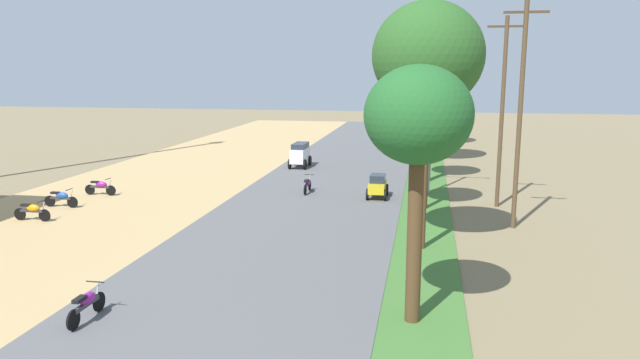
% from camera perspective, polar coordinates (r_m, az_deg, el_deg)
% --- Properties ---
extents(parked_motorbike_fourth, '(1.80, 0.54, 0.94)m').
position_cam_1_polar(parked_motorbike_fourth, '(29.44, -26.24, -2.70)').
color(parked_motorbike_fourth, black).
rests_on(parked_motorbike_fourth, dirt_shoulder).
extents(parked_motorbike_fifth, '(1.80, 0.54, 0.94)m').
position_cam_1_polar(parked_motorbike_fifth, '(31.70, -23.91, -1.61)').
color(parked_motorbike_fifth, black).
rests_on(parked_motorbike_fifth, dirt_shoulder).
extents(parked_motorbike_sixth, '(1.80, 0.54, 0.94)m').
position_cam_1_polar(parked_motorbike_sixth, '(33.89, -20.61, -0.62)').
color(parked_motorbike_sixth, black).
rests_on(parked_motorbike_sixth, dirt_shoulder).
extents(median_tree_nearest, '(2.81, 2.81, 6.91)m').
position_cam_1_polar(median_tree_nearest, '(15.28, 9.55, 5.78)').
color(median_tree_nearest, '#4C351E').
rests_on(median_tree_nearest, median_strip).
extents(median_tree_second, '(4.06, 4.06, 9.21)m').
position_cam_1_polar(median_tree_second, '(21.93, 10.48, 11.75)').
color(median_tree_second, '#4C351E').
rests_on(median_tree_second, median_strip).
extents(median_tree_third, '(2.88, 2.88, 7.12)m').
position_cam_1_polar(median_tree_third, '(28.59, 10.48, 7.66)').
color(median_tree_third, '#4C351E').
rests_on(median_tree_third, median_strip).
extents(median_tree_fourth, '(3.17, 3.17, 8.09)m').
position_cam_1_polar(median_tree_fourth, '(35.74, 10.71, 9.95)').
color(median_tree_fourth, '#4C351E').
rests_on(median_tree_fourth, median_strip).
extents(median_tree_fifth, '(4.35, 4.35, 10.34)m').
position_cam_1_polar(median_tree_fifth, '(42.98, 10.94, 11.72)').
color(median_tree_fifth, '#4C351E').
rests_on(median_tree_fifth, median_strip).
extents(median_tree_sixth, '(4.16, 4.16, 9.81)m').
position_cam_1_polar(median_tree_sixth, '(52.53, 10.94, 11.32)').
color(median_tree_sixth, '#4C351E').
rests_on(median_tree_sixth, median_strip).
extents(streetlamp_near, '(3.16, 0.20, 7.90)m').
position_cam_1_polar(streetlamp_near, '(32.24, 10.74, 6.60)').
color(streetlamp_near, gray).
rests_on(streetlamp_near, median_strip).
extents(streetlamp_mid, '(3.16, 0.20, 7.48)m').
position_cam_1_polar(streetlamp_mid, '(56.22, 10.67, 8.10)').
color(streetlamp_mid, gray).
rests_on(streetlamp_mid, median_strip).
extents(utility_pole_near, '(1.80, 0.20, 9.32)m').
position_cam_1_polar(utility_pole_near, '(30.12, 17.33, 6.49)').
color(utility_pole_near, brown).
rests_on(utility_pole_near, ground).
extents(utility_pole_far, '(1.80, 0.20, 9.61)m').
position_cam_1_polar(utility_pole_far, '(26.15, 18.92, 6.14)').
color(utility_pole_far, brown).
rests_on(utility_pole_far, ground).
extents(car_hatchback_yellow, '(1.04, 2.00, 1.23)m').
position_cam_1_polar(car_hatchback_yellow, '(31.21, 5.63, -0.55)').
color(car_hatchback_yellow, gold).
rests_on(car_hatchback_yellow, road_strip).
extents(car_van_white, '(1.19, 2.41, 1.67)m').
position_cam_1_polar(car_van_white, '(40.62, -1.96, 2.54)').
color(car_van_white, silver).
rests_on(car_van_white, road_strip).
extents(motorbike_ahead_second, '(0.54, 1.80, 0.94)m').
position_cam_1_polar(motorbike_ahead_second, '(17.47, -21.79, -11.10)').
color(motorbike_ahead_second, black).
rests_on(motorbike_ahead_second, road_strip).
extents(motorbike_ahead_third, '(0.54, 1.80, 0.94)m').
position_cam_1_polar(motorbike_ahead_third, '(32.32, -1.22, -0.42)').
color(motorbike_ahead_third, black).
rests_on(motorbike_ahead_third, road_strip).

